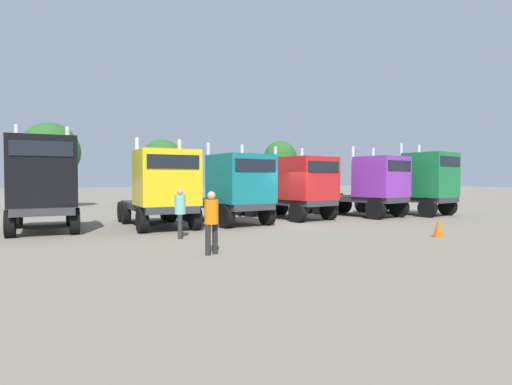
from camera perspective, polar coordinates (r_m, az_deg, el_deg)
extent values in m
plane|color=gray|center=(20.24, 4.15, -4.33)|extent=(200.00, 200.00, 0.00)
cube|color=#333338|center=(20.19, -26.47, -1.84)|extent=(2.21, 5.61, 0.30)
cube|color=black|center=(18.59, -26.60, 2.50)|extent=(2.40, 2.47, 2.70)
cube|color=black|center=(17.37, -26.70, 5.29)|extent=(2.10, 0.04, 0.55)
cylinder|color=silver|center=(19.99, -23.82, 3.33)|extent=(0.18, 0.18, 3.30)
cylinder|color=silver|center=(20.01, -29.28, 3.25)|extent=(0.18, 0.18, 3.30)
cylinder|color=#333338|center=(21.41, -26.44, -1.08)|extent=(1.10, 1.10, 0.12)
cylinder|color=black|center=(18.14, -23.05, -3.52)|extent=(0.35, 1.04, 1.04)
cylinder|color=black|center=(18.18, -30.01, -3.61)|extent=(0.35, 1.04, 1.04)
cylinder|color=black|center=(21.44, -23.47, -2.73)|extent=(0.35, 1.04, 1.04)
cylinder|color=black|center=(21.47, -29.36, -2.80)|extent=(0.35, 1.04, 1.04)
cylinder|color=black|center=(22.54, -23.59, -2.51)|extent=(0.35, 1.04, 1.04)
cylinder|color=black|center=(22.56, -29.18, -2.59)|extent=(0.35, 1.04, 1.04)
cube|color=#333338|center=(20.22, -13.25, -1.77)|extent=(2.25, 6.24, 0.30)
cube|color=yellow|center=(18.27, -11.90, 1.95)|extent=(2.42, 2.32, 2.31)
cube|color=black|center=(17.15, -10.94, 4.07)|extent=(2.10, 0.06, 0.55)
cylinder|color=silver|center=(19.77, -10.16, 2.82)|extent=(0.18, 0.18, 2.91)
cylinder|color=silver|center=(19.34, -15.59, 2.80)|extent=(0.18, 0.18, 2.91)
cylinder|color=#333338|center=(21.54, -14.07, -1.00)|extent=(1.11, 1.11, 0.12)
cylinder|color=black|center=(18.22, -8.15, -3.42)|extent=(0.36, 1.02, 1.02)
cylinder|color=black|center=(17.67, -14.97, -3.62)|extent=(0.36, 1.02, 1.02)
cylinder|color=black|center=(21.97, -11.32, -2.54)|extent=(0.36, 1.02, 1.02)
cylinder|color=black|center=(21.52, -17.00, -2.68)|extent=(0.36, 1.02, 1.02)
cylinder|color=black|center=(23.04, -12.03, -2.35)|extent=(0.36, 1.02, 1.02)
cylinder|color=black|center=(22.60, -17.45, -2.47)|extent=(0.36, 1.02, 1.02)
cube|color=#333338|center=(21.31, -4.51, -1.56)|extent=(3.02, 6.24, 0.30)
cube|color=#14727A|center=(19.77, -2.05, 1.84)|extent=(2.73, 2.83, 2.23)
cube|color=black|center=(18.71, 0.01, 3.65)|extent=(2.08, 0.34, 0.55)
cylinder|color=silver|center=(21.47, -1.88, 2.64)|extent=(0.20, 0.20, 2.83)
cylinder|color=silver|center=(20.53, -6.39, 2.67)|extent=(0.20, 0.20, 2.83)
cylinder|color=#333338|center=(22.45, -6.16, -0.86)|extent=(1.24, 1.24, 0.12)
cylinder|color=black|center=(19.98, 1.48, -2.95)|extent=(0.49, 1.05, 1.01)
cylinder|color=black|center=(18.80, -4.01, -3.25)|extent=(0.49, 1.05, 1.01)
cylinder|color=black|center=(23.08, -3.82, -2.31)|extent=(0.49, 1.05, 1.01)
cylinder|color=black|center=(22.07, -8.78, -2.52)|extent=(0.49, 1.05, 1.01)
cylinder|color=black|center=(24.04, -5.13, -2.15)|extent=(0.49, 1.05, 1.01)
cylinder|color=black|center=(23.07, -9.93, -2.34)|extent=(0.49, 1.05, 1.01)
cube|color=#333338|center=(23.87, 3.65, -1.12)|extent=(3.30, 6.58, 0.30)
cube|color=red|center=(22.42, 6.75, 1.89)|extent=(2.81, 2.90, 2.21)
cube|color=black|center=(21.51, 9.07, 3.42)|extent=(2.07, 0.42, 0.55)
cylinder|color=silver|center=(24.09, 6.14, 2.60)|extent=(0.21, 0.21, 2.81)
cylinder|color=silver|center=(22.86, 2.61, 2.65)|extent=(0.21, 0.21, 2.81)
cylinder|color=#333338|center=(24.94, 1.61, -0.51)|extent=(1.28, 1.28, 0.12)
cylinder|color=black|center=(22.85, 9.70, -2.33)|extent=(0.53, 1.09, 1.04)
cylinder|color=black|center=(21.33, 5.58, -2.61)|extent=(0.53, 1.09, 1.04)
cylinder|color=black|center=(25.78, 3.33, -1.84)|extent=(0.53, 1.09, 1.04)
cylinder|color=black|center=(24.44, -0.66, -2.04)|extent=(0.53, 1.09, 1.04)
cylinder|color=black|center=(26.64, 1.82, -1.72)|extent=(0.53, 1.09, 1.04)
cylinder|color=black|center=(25.35, -2.10, -1.90)|extent=(0.53, 1.09, 1.04)
cube|color=#333338|center=(25.94, 12.69, -0.76)|extent=(3.59, 6.63, 0.30)
cube|color=purple|center=(24.70, 16.44, 2.02)|extent=(2.84, 2.70, 2.24)
cube|color=black|center=(24.10, 18.66, 3.42)|extent=(2.05, 0.52, 0.55)
cylinder|color=silver|center=(26.20, 15.36, 2.67)|extent=(0.22, 0.22, 2.84)
cylinder|color=silver|center=(24.68, 12.79, 2.75)|extent=(0.22, 0.22, 2.84)
cylinder|color=#333338|center=(26.81, 10.37, -0.22)|extent=(1.32, 1.32, 0.12)
cylinder|color=black|center=(25.45, 18.56, -1.90)|extent=(0.60, 1.17, 1.12)
cylinder|color=black|center=(23.62, 15.70, -2.15)|extent=(0.60, 1.17, 1.12)
cylinder|color=black|center=(27.79, 11.59, -1.53)|extent=(0.60, 1.17, 1.12)
cylinder|color=black|center=(26.13, 8.53, -1.73)|extent=(0.60, 1.17, 1.12)
cylinder|color=black|center=(28.50, 9.88, -1.44)|extent=(0.60, 1.17, 1.12)
cylinder|color=black|center=(26.88, 6.79, -1.62)|extent=(0.60, 1.17, 1.12)
cube|color=#333338|center=(27.94, 19.27, -0.77)|extent=(3.34, 6.04, 0.30)
cube|color=#197238|center=(27.04, 22.26, 2.17)|extent=(2.84, 2.82, 2.59)
cube|color=black|center=(26.48, 24.55, 3.82)|extent=(2.06, 0.47, 0.55)
cylinder|color=silver|center=(28.55, 20.89, 2.77)|extent=(0.21, 0.21, 3.19)
cylinder|color=silver|center=(26.95, 18.78, 2.85)|extent=(0.21, 0.21, 3.19)
cylinder|color=#333338|center=(28.64, 17.17, -0.27)|extent=(1.30, 1.30, 0.12)
cylinder|color=black|center=(27.82, 24.22, -1.72)|extent=(0.56, 1.10, 1.05)
cylinder|color=black|center=(25.90, 21.93, -1.94)|extent=(0.56, 1.10, 1.05)
cylinder|color=black|center=(29.57, 18.38, -1.45)|extent=(0.56, 1.10, 1.05)
cylinder|color=black|center=(27.78, 15.85, -1.63)|extent=(0.56, 1.10, 1.05)
cylinder|color=black|center=(30.20, 16.65, -1.37)|extent=(0.56, 1.10, 1.05)
cylinder|color=black|center=(28.44, 14.07, -1.54)|extent=(0.56, 1.10, 1.05)
cylinder|color=#242424|center=(12.42, -5.50, -6.17)|extent=(0.21, 0.21, 0.88)
cylinder|color=#242424|center=(12.22, -6.43, -6.30)|extent=(0.21, 0.21, 0.88)
cylinder|color=orange|center=(12.23, -5.97, -2.58)|extent=(0.53, 0.53, 0.70)
sphere|color=tan|center=(12.21, -5.98, -0.40)|extent=(0.24, 0.24, 0.24)
cylinder|color=#2D2D2D|center=(15.65, -10.13, -4.52)|extent=(0.21, 0.21, 0.89)
cylinder|color=#2D2D2D|center=(15.92, -10.04, -4.41)|extent=(0.21, 0.21, 0.89)
cylinder|color=#72BEB3|center=(15.72, -10.10, -1.59)|extent=(0.51, 0.51, 0.70)
sphere|color=tan|center=(15.70, -10.11, 0.12)|extent=(0.24, 0.24, 0.24)
cone|color=#F2590C|center=(17.22, 23.16, -4.37)|extent=(0.36, 0.36, 0.70)
cylinder|color=#4C3823|center=(35.82, -25.74, 0.14)|extent=(0.36, 0.36, 2.46)
sphere|color=#286023|center=(35.87, -25.81, 4.92)|extent=(4.39, 4.39, 4.39)
cylinder|color=#4C3823|center=(39.03, -12.34, 0.18)|extent=(0.36, 0.36, 2.16)
sphere|color=#286023|center=(39.04, -12.37, 4.08)|extent=(3.92, 3.92, 3.92)
cylinder|color=#4C3823|center=(42.45, 3.25, 0.91)|extent=(0.36, 0.36, 3.00)
sphere|color=#286023|center=(42.50, 3.26, 4.70)|extent=(3.28, 3.28, 3.28)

